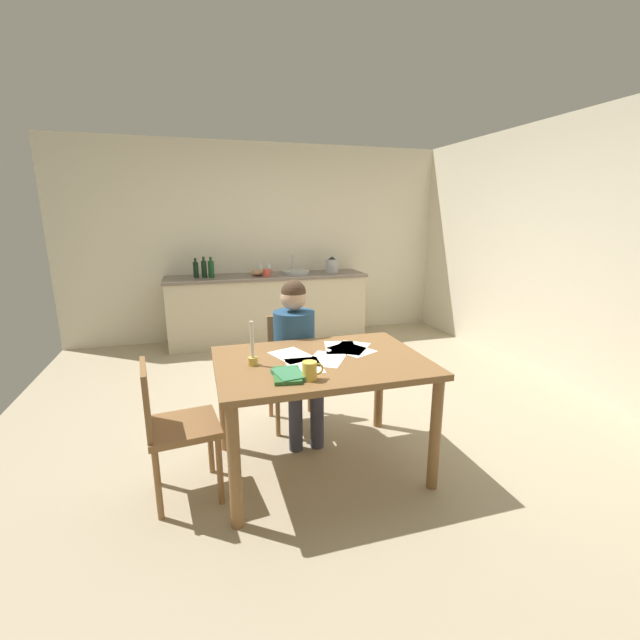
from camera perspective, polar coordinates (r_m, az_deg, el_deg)
ground_plane at (r=3.79m, az=-0.98°, el=-12.43°), size 5.20×5.20×0.04m
wall_back at (r=5.95m, az=-7.88°, el=10.35°), size 5.20×0.12×2.60m
wall_right at (r=4.81m, az=30.65°, el=7.70°), size 0.12×5.20×2.60m
kitchen_counter at (r=5.72m, az=-7.04°, el=1.63°), size 2.62×0.64×0.90m
dining_table at (r=2.74m, az=0.15°, el=-7.43°), size 1.33×0.95×0.77m
chair_at_table at (r=3.44m, az=-3.74°, el=-6.01°), size 0.41×0.41×0.87m
person_seated at (r=3.25m, az=-3.25°, el=-3.76°), size 0.32×0.59×1.19m
chair_side_empty at (r=2.68m, az=-19.42°, el=-13.20°), size 0.44×0.44×0.86m
coffee_mug at (r=2.37m, az=-1.35°, el=-6.87°), size 0.12×0.08×0.10m
candlestick at (r=2.61m, az=-9.13°, el=-4.44°), size 0.06×0.06×0.28m
book_magazine at (r=2.43m, az=-4.49°, el=-7.46°), size 0.19×0.28×0.02m
book_cookery at (r=2.42m, az=-4.23°, el=-7.43°), size 0.18×0.23×0.03m
paper_letter at (r=2.94m, az=4.21°, el=-3.75°), size 0.35×0.36×0.00m
paper_bill at (r=2.59m, az=-2.14°, el=-6.21°), size 0.23×0.31×0.00m
paper_envelope at (r=2.90m, az=4.29°, el=-4.02°), size 0.32×0.36×0.00m
paper_receipt at (r=2.78m, az=-3.81°, el=-4.80°), size 0.30×0.35×0.00m
paper_notice at (r=2.94m, az=2.77°, el=-3.73°), size 0.27×0.34×0.00m
paper_flyer at (r=2.71m, az=0.92°, el=-5.31°), size 0.34×0.36×0.00m
sink_unit at (r=5.71m, az=-3.34°, el=6.51°), size 0.36×0.36×0.24m
bottle_oil at (r=5.57m, az=-16.48°, el=6.60°), size 0.07×0.07×0.24m
bottle_vinegar at (r=5.55m, az=-15.45°, el=6.72°), size 0.07×0.07×0.26m
bottle_wine_red at (r=5.54m, az=-14.54°, el=6.75°), size 0.07×0.07×0.26m
mixing_bowl at (r=5.58m, az=-8.44°, el=6.39°), size 0.18×0.18×0.08m
stovetop_kettle at (r=5.84m, az=1.63°, el=7.43°), size 0.18×0.18×0.22m
wine_glass_near_sink at (r=5.78m, az=-6.95°, el=7.37°), size 0.07×0.07×0.15m
wine_glass_by_kettle at (r=5.76m, az=-8.12°, el=7.31°), size 0.07×0.07×0.15m
teacup_on_counter at (r=5.48m, az=-7.23°, el=6.37°), size 0.13×0.09×0.10m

